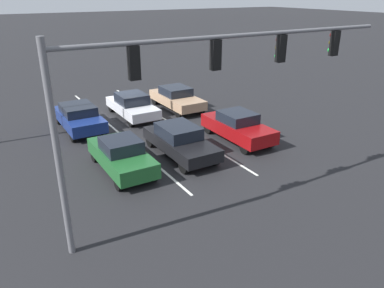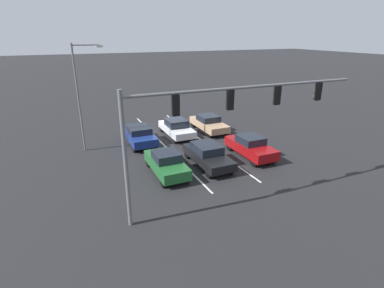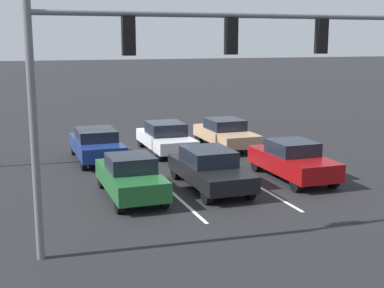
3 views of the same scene
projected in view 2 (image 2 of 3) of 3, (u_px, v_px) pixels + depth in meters
name	position (u px, v px, depth m)	size (l,w,h in m)	color
ground_plane	(172.00, 133.00, 27.18)	(240.00, 240.00, 0.00)	black
lane_stripe_left_divider	(200.00, 139.00, 25.54)	(0.12, 17.27, 0.01)	silver
lane_stripe_center_divider	(164.00, 145.00, 24.29)	(0.12, 17.27, 0.01)	silver
car_darkgreen_rightlane_front	(166.00, 163.00, 19.01)	(1.74, 4.31, 1.52)	#1E5928
car_black_midlane_front	(208.00, 155.00, 20.32)	(1.84, 4.66, 1.47)	black
car_maroon_leftlane_front	(251.00, 146.00, 21.79)	(1.81, 4.43, 1.53)	maroon
car_white_midlane_second	(177.00, 128.00, 26.19)	(1.87, 4.57, 1.48)	silver
car_tan_leftlane_second	(209.00, 123.00, 27.48)	(1.88, 4.66, 1.47)	tan
car_navy_rightlane_second	(139.00, 135.00, 24.30)	(1.91, 4.48, 1.45)	navy
traffic_signal_gantry	(218.00, 112.00, 14.17)	(12.78, 0.37, 6.40)	slate
street_lamp_right_shoulder	(81.00, 91.00, 21.64)	(2.14, 0.24, 7.89)	slate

